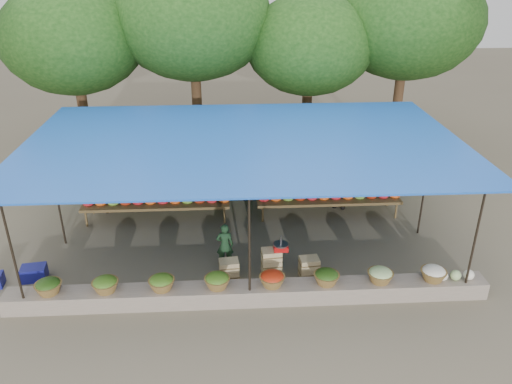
{
  "coord_description": "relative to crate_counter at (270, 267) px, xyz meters",
  "views": [
    {
      "loc": [
        -0.37,
        -11.74,
        6.94
      ],
      "look_at": [
        0.32,
        0.2,
        1.28
      ],
      "focal_mm": 35.0,
      "sensor_mm": 36.0,
      "label": 1
    }
  ],
  "objects": [
    {
      "name": "fruit_table_right",
      "position": [
        1.98,
        3.24,
        0.3
      ],
      "size": [
        4.21,
        0.95,
        0.93
      ],
      "color": "brown",
      "rests_on": "ground"
    },
    {
      "name": "tree_row",
      "position": [
        -0.03,
        7.98,
        4.39
      ],
      "size": [
        16.51,
        5.5,
        7.12
      ],
      "color": "#351E13",
      "rests_on": "ground"
    },
    {
      "name": "netting_backdrop",
      "position": [
        -0.53,
        5.04,
        0.94
      ],
      "size": [
        10.6,
        0.06,
        2.5
      ],
      "primitive_type": "cube",
      "color": "#194819",
      "rests_on": "ground"
    },
    {
      "name": "customer_mid",
      "position": [
        -0.34,
        4.27,
        0.57
      ],
      "size": [
        1.26,
        0.92,
        1.76
      ],
      "primitive_type": "imported",
      "rotation": [
        0.0,
        0.0,
        0.25
      ],
      "color": "slate",
      "rests_on": "ground"
    },
    {
      "name": "fruit_table_left",
      "position": [
        -3.02,
        3.24,
        0.3
      ],
      "size": [
        4.21,
        0.95,
        0.93
      ],
      "color": "brown",
      "rests_on": "ground"
    },
    {
      "name": "blue_crate_front",
      "position": [
        -5.59,
        0.27,
        -0.14
      ],
      "size": [
        0.61,
        0.48,
        0.34
      ],
      "primitive_type": "cube",
      "rotation": [
        0.0,
        0.0,
        0.14
      ],
      "color": "navy",
      "rests_on": "ground"
    },
    {
      "name": "produce_baskets",
      "position": [
        -0.63,
        -0.86,
        0.25
      ],
      "size": [
        8.98,
        0.58,
        0.34
      ],
      "color": "brown",
      "rests_on": "stone_curb"
    },
    {
      "name": "stone_curb",
      "position": [
        -0.53,
        -0.86,
        -0.11
      ],
      "size": [
        10.6,
        0.55,
        0.4
      ],
      "primitive_type": "cube",
      "color": "#73685C",
      "rests_on": "ground"
    },
    {
      "name": "ground",
      "position": [
        -0.53,
        1.89,
        -0.31
      ],
      "size": [
        60.0,
        60.0,
        0.0
      ],
      "primitive_type": "plane",
      "color": "#6A5F4E",
      "rests_on": "ground"
    },
    {
      "name": "customer_left",
      "position": [
        -4.19,
        3.65,
        0.62
      ],
      "size": [
        1.03,
        0.88,
        1.87
      ],
      "primitive_type": "imported",
      "rotation": [
        0.0,
        0.0,
        0.21
      ],
      "color": "slate",
      "rests_on": "ground"
    },
    {
      "name": "vendor_seated",
      "position": [
        -1.06,
        0.59,
        0.27
      ],
      "size": [
        0.43,
        0.29,
        1.16
      ],
      "primitive_type": "imported",
      "rotation": [
        0.0,
        0.0,
        3.12
      ],
      "color": "#17341C",
      "rests_on": "ground"
    },
    {
      "name": "customer_right",
      "position": [
        2.42,
        3.62,
        0.55
      ],
      "size": [
        1.1,
        0.8,
        1.73
      ],
      "primitive_type": "imported",
      "rotation": [
        0.0,
        0.0,
        -0.42
      ],
      "color": "slate",
      "rests_on": "ground"
    },
    {
      "name": "weighing_scale",
      "position": [
        0.24,
        -0.0,
        0.55
      ],
      "size": [
        0.35,
        0.35,
        0.37
      ],
      "color": "red",
      "rests_on": "crate_counter"
    },
    {
      "name": "stall_canopy",
      "position": [
        -0.53,
        1.95,
        2.37
      ],
      "size": [
        10.8,
        6.6,
        2.82
      ],
      "color": "black",
      "rests_on": "ground"
    },
    {
      "name": "crate_counter",
      "position": [
        0.0,
        0.0,
        0.0
      ],
      "size": [
        2.38,
        0.38,
        0.77
      ],
      "color": "tan",
      "rests_on": "ground"
    }
  ]
}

